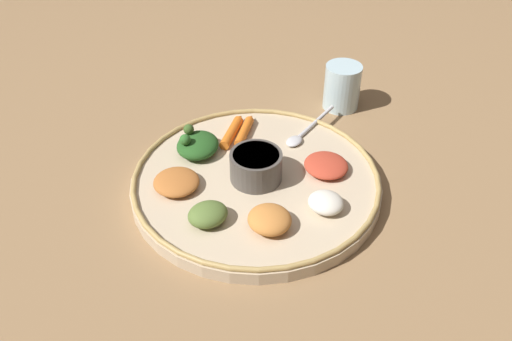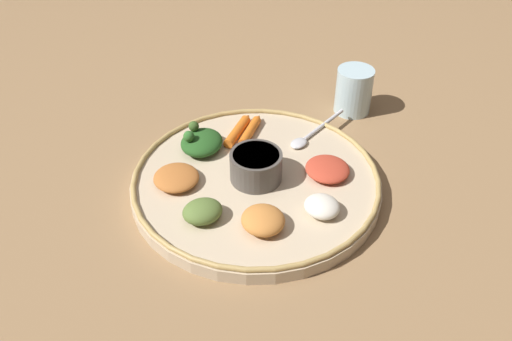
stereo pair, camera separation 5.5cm
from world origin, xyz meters
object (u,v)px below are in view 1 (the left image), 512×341
(carrot_near_spoon, at_px, (245,130))
(drinking_glass, at_px, (342,89))
(spoon, at_px, (304,132))
(center_bowl, at_px, (256,165))
(carrot_outer, at_px, (233,131))
(greens_pile, at_px, (197,144))

(carrot_near_spoon, xyz_separation_m, drinking_glass, (-0.16, -0.15, 0.01))
(spoon, bearing_deg, center_bowl, 65.19)
(carrot_near_spoon, distance_m, carrot_outer, 0.02)
(center_bowl, relative_size, carrot_outer, 0.84)
(greens_pile, height_order, drinking_glass, drinking_glass)
(greens_pile, relative_size, carrot_outer, 0.84)
(spoon, distance_m, greens_pile, 0.19)
(carrot_near_spoon, bearing_deg, drinking_glass, -135.97)
(greens_pile, xyz_separation_m, carrot_near_spoon, (-0.07, -0.07, -0.01))
(carrot_outer, relative_size, drinking_glass, 1.12)
(center_bowl, height_order, greens_pile, center_bowl)
(carrot_near_spoon, bearing_deg, carrot_outer, 20.48)
(carrot_near_spoon, relative_size, drinking_glass, 1.05)
(spoon, xyz_separation_m, greens_pile, (0.17, 0.08, 0.01))
(center_bowl, bearing_deg, carrot_near_spoon, -71.01)
(greens_pile, height_order, carrot_near_spoon, greens_pile)
(drinking_glass, bearing_deg, greens_pile, 44.27)
(carrot_outer, bearing_deg, drinking_glass, -138.07)
(center_bowl, relative_size, drinking_glass, 0.94)
(greens_pile, distance_m, carrot_near_spoon, 0.10)
(carrot_outer, xyz_separation_m, drinking_glass, (-0.18, -0.16, 0.01))
(center_bowl, bearing_deg, greens_pile, -24.53)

